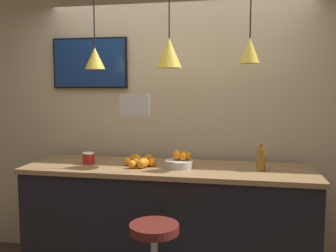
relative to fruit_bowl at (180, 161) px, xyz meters
The scene contains 11 objects.
back_wall 0.62m from the fruit_bowl, 102.57° to the left, with size 8.00×0.06×2.90m.
service_counter 0.57m from the fruit_bowl, behind, with size 2.47×0.73×1.02m.
fruit_bowl is the anchor object (origin of this frame).
orange_pile 0.35m from the fruit_bowl, behind, with size 0.29×0.30×0.09m.
juice_bottle 0.67m from the fruit_bowl, ahead, with size 0.07×0.07×0.23m.
spread_jar 0.83m from the fruit_bowl, behind, with size 0.11×0.11×0.10m.
pendant_lamp_left 1.18m from the fruit_bowl, behind, with size 0.18×0.18×0.94m.
pendant_lamp_middle 0.93m from the fruit_bowl, 149.38° to the left, with size 0.22×0.22×0.94m.
pendant_lamp_right 1.09m from the fruit_bowl, ahead, with size 0.17×0.17×0.90m.
mounted_tv 1.38m from the fruit_bowl, 156.12° to the left, with size 0.77×0.04×0.49m.
hanging_menu_board 0.64m from the fruit_bowl, 139.90° to the right, with size 0.24×0.01×0.17m.
Camera 1 is at (0.61, -2.49, 1.70)m, focal length 40.00 mm.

